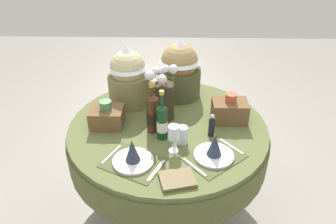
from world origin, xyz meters
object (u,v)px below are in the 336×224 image
wine_bottle_centre (153,113)px  book_on_table (177,179)px  flower_vase (163,96)px  gift_tub_back_left (128,74)px  wine_bottle_left (162,121)px  place_setting_right (214,151)px  pepper_mill (212,126)px  gift_tub_back_centre (179,67)px  woven_basket_side_right (230,110)px  wine_glass_right (174,133)px  woven_basket_side_left (107,116)px  place_setting_left (133,156)px  dining_table (168,142)px  tumbler_near_left (182,135)px

wine_bottle_centre → book_on_table: size_ratio=1.88×
flower_vase → book_on_table: flower_vase is taller
gift_tub_back_left → wine_bottle_left: bearing=-59.1°
place_setting_right → wine_bottle_left: bearing=149.4°
pepper_mill → gift_tub_back_centre: size_ratio=0.35×
wine_bottle_centre → woven_basket_side_right: (0.53, 0.14, -0.06)m
place_setting_right → wine_glass_right: size_ratio=2.33×
wine_bottle_left → woven_basket_side_left: bearing=160.2°
wine_bottle_centre → pepper_mill: (0.38, -0.05, -0.07)m
woven_basket_side_left → wine_bottle_centre: bearing=-10.6°
place_setting_left → book_on_table: place_setting_left is taller
wine_bottle_left → gift_tub_back_centre: size_ratio=0.74×
flower_vase → wine_glass_right: size_ratio=2.43×
dining_table → woven_basket_side_left: 0.47m
place_setting_left → book_on_table: bearing=-29.2°
pepper_mill → gift_tub_back_left: bearing=144.8°
book_on_table → wine_bottle_centre: bearing=95.1°
place_setting_left → woven_basket_side_left: 0.45m
gift_tub_back_centre → place_setting_right: bearing=-75.1°
tumbler_near_left → woven_basket_side_right: (0.33, 0.27, 0.02)m
flower_vase → tumbler_near_left: bearing=-66.0°
gift_tub_back_left → gift_tub_back_centre: gift_tub_back_centre is taller
woven_basket_side_left → flower_vase: bearing=14.8°
place_setting_right → gift_tub_back_centre: 0.82m
wine_glass_right → woven_basket_side_left: bearing=149.1°
woven_basket_side_right → wine_glass_right: bearing=-137.1°
wine_glass_right → pepper_mill: (0.24, 0.17, -0.06)m
wine_glass_right → wine_bottle_centre: bearing=123.3°
flower_vase → woven_basket_side_right: 0.47m
flower_vase → gift_tub_back_left: bearing=142.2°
tumbler_near_left → wine_glass_right: bearing=-122.3°
wine_bottle_centre → book_on_table: 0.52m
dining_table → tumbler_near_left: 0.31m
wine_glass_right → woven_basket_side_right: 0.53m
dining_table → tumbler_near_left: bearing=-64.8°
dining_table → place_setting_right: place_setting_right is taller
wine_glass_right → woven_basket_side_right: woven_basket_side_right is taller
dining_table → place_setting_left: (-0.19, -0.40, 0.20)m
gift_tub_back_left → place_setting_right: bearing=-47.3°
wine_bottle_centre → gift_tub_back_centre: 0.54m
wine_bottle_left → gift_tub_back_centre: bearing=79.3°
tumbler_near_left → woven_basket_side_right: size_ratio=0.49×
gift_tub_back_centre → woven_basket_side_left: gift_tub_back_centre is taller
wine_bottle_left → gift_tub_back_centre: 0.60m
place_setting_right → wine_glass_right: wine_glass_right is taller
wine_glass_right → book_on_table: 0.29m
wine_bottle_centre → tumbler_near_left: 0.25m
woven_basket_side_left → gift_tub_back_left: bearing=69.3°
dining_table → tumbler_near_left: (0.10, -0.20, 0.21)m
dining_table → wine_bottle_left: bearing=-102.3°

